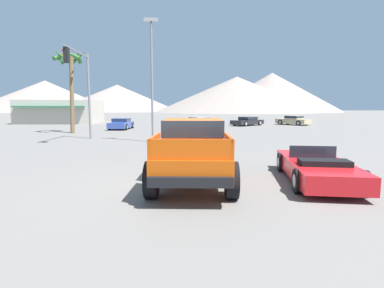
{
  "coord_description": "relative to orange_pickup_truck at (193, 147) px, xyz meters",
  "views": [
    {
      "loc": [
        0.18,
        -9.09,
        2.36
      ],
      "look_at": [
        0.38,
        0.79,
        1.11
      ],
      "focal_mm": 28.0,
      "sensor_mm": 36.0,
      "label": 1
    }
  ],
  "objects": [
    {
      "name": "orange_pickup_truck",
      "position": [
        0.0,
        0.0,
        0.0
      ],
      "size": [
        2.53,
        4.86,
        1.94
      ],
      "rotation": [
        0.0,
        0.0,
        -0.04
      ],
      "color": "#CC4C0C",
      "rests_on": "ground_plane"
    },
    {
      "name": "distant_mountain_range",
      "position": [
        -5.27,
        123.92,
        6.15
      ],
      "size": [
        161.11,
        81.13,
        16.83
      ],
      "color": "gray",
      "rests_on": "ground_plane"
    },
    {
      "name": "parked_car_dark",
      "position": [
        7.35,
        27.41,
        -0.54
      ],
      "size": [
        4.55,
        4.23,
        1.08
      ],
      "rotation": [
        0.0,
        0.0,
        2.27
      ],
      "color": "#232328",
      "rests_on": "ground_plane"
    },
    {
      "name": "street_lamp_post",
      "position": [
        -2.42,
        10.65,
        3.63
      ],
      "size": [
        0.9,
        0.24,
        7.91
      ],
      "color": "slate",
      "rests_on": "ground_plane"
    },
    {
      "name": "parked_car_blue",
      "position": [
        -6.91,
        21.88,
        -0.53
      ],
      "size": [
        2.09,
        4.21,
        1.13
      ],
      "rotation": [
        0.0,
        0.0,
        3.08
      ],
      "color": "#334C9E",
      "rests_on": "ground_plane"
    },
    {
      "name": "ground_plane",
      "position": [
        -0.39,
        -0.13,
        -1.1
      ],
      "size": [
        320.0,
        320.0,
        0.0
      ],
      "primitive_type": "plane",
      "color": "slate"
    },
    {
      "name": "red_convertible_car",
      "position": [
        3.86,
        -0.11,
        -0.67
      ],
      "size": [
        2.37,
        4.68,
        1.07
      ],
      "rotation": [
        0.0,
        0.0,
        -0.15
      ],
      "color": "red",
      "rests_on": "ground_plane"
    },
    {
      "name": "storefront_building",
      "position": [
        -17.97,
        33.93,
        0.5
      ],
      "size": [
        10.19,
        7.86,
        3.2
      ],
      "color": "#BCB2A3",
      "rests_on": "ground_plane"
    },
    {
      "name": "parked_car_silver",
      "position": [
        1.24,
        22.14,
        -0.48
      ],
      "size": [
        3.6,
        4.55,
        1.23
      ],
      "rotation": [
        0.0,
        0.0,
        3.66
      ],
      "color": "#B7BABF",
      "rests_on": "ground_plane"
    },
    {
      "name": "palm_tree_tall",
      "position": [
        -10.29,
        17.59,
        4.4
      ],
      "size": [
        2.81,
        2.92,
        7.28
      ],
      "color": "brown",
      "rests_on": "ground_plane"
    },
    {
      "name": "parked_car_tan",
      "position": [
        13.4,
        28.5,
        -0.5
      ],
      "size": [
        4.02,
        4.27,
        1.18
      ],
      "rotation": [
        0.0,
        0.0,
        0.7
      ],
      "color": "tan",
      "rests_on": "ground_plane"
    },
    {
      "name": "traffic_light_main",
      "position": [
        -7.25,
        11.24,
        3.18
      ],
      "size": [
        0.38,
        4.43,
        6.1
      ],
      "rotation": [
        0.0,
        0.0,
        4.71
      ],
      "color": "slate",
      "rests_on": "ground_plane"
    }
  ]
}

